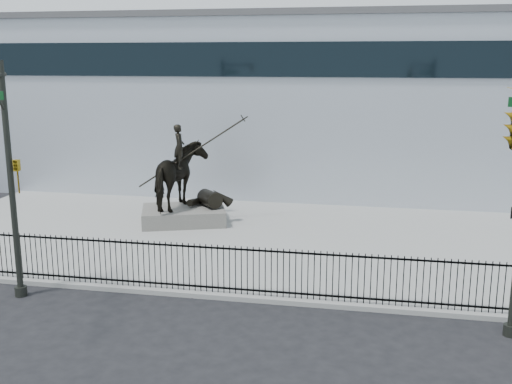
# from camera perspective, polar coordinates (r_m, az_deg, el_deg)

# --- Properties ---
(ground) EXTENTS (120.00, 120.00, 0.00)m
(ground) POSITION_cam_1_polar(r_m,az_deg,el_deg) (17.03, -1.03, -11.82)
(ground) COLOR black
(ground) RESTS_ON ground
(plaza) EXTENTS (30.00, 12.00, 0.15)m
(plaza) POSITION_cam_1_polar(r_m,az_deg,el_deg) (23.46, 2.54, -4.69)
(plaza) COLOR gray
(plaza) RESTS_ON ground
(building) EXTENTS (44.00, 14.00, 9.00)m
(building) POSITION_cam_1_polar(r_m,az_deg,el_deg) (35.41, 5.76, 8.41)
(building) COLOR #B4B9C4
(building) RESTS_ON ground
(picket_fence) EXTENTS (22.10, 0.10, 1.50)m
(picket_fence) POSITION_cam_1_polar(r_m,az_deg,el_deg) (17.82, -0.20, -7.54)
(picket_fence) COLOR black
(picket_fence) RESTS_ON plaza
(statue_plinth) EXTENTS (4.06, 3.39, 0.65)m
(statue_plinth) POSITION_cam_1_polar(r_m,az_deg,el_deg) (25.85, -6.91, -2.21)
(statue_plinth) COLOR #5D5A55
(statue_plinth) RESTS_ON plaza
(equestrian_statue) EXTENTS (4.22, 3.36, 3.76)m
(equestrian_statue) POSITION_cam_1_polar(r_m,az_deg,el_deg) (25.48, -6.86, 1.46)
(equestrian_statue) COLOR black
(equestrian_statue) RESTS_ON statue_plinth
(traffic_signal_left) EXTENTS (1.52, 4.84, 7.00)m
(traffic_signal_left) POSITION_cam_1_polar(r_m,az_deg,el_deg) (17.91, -23.18, 1.90)
(traffic_signal_left) COLOR black
(traffic_signal_left) RESTS_ON ground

